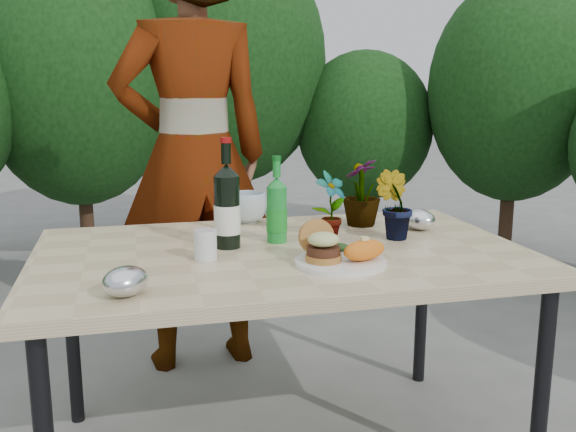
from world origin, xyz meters
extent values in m
cube|color=#CAB386|center=(0.00, 0.00, 0.73)|extent=(1.60, 1.00, 0.04)
cylinder|color=black|center=(0.72, -0.42, 0.35)|extent=(0.05, 0.05, 0.71)
cylinder|color=black|center=(-0.72, 0.42, 0.35)|extent=(0.05, 0.05, 0.71)
cylinder|color=black|center=(0.72, 0.42, 0.35)|extent=(0.05, 0.05, 0.71)
cylinder|color=#382316|center=(-0.80, 2.80, 0.21)|extent=(0.10, 0.10, 0.42)
ellipsoid|color=#1A4517|center=(-0.80, 2.80, 1.31)|extent=(1.35, 1.35, 1.78)
cylinder|color=#382316|center=(0.30, 3.00, 0.25)|extent=(0.10, 0.10, 0.50)
ellipsoid|color=#1A4517|center=(0.30, 3.00, 1.45)|extent=(1.48, 1.48, 1.89)
cylinder|color=#382316|center=(1.30, 2.70, 0.19)|extent=(0.10, 0.10, 0.38)
ellipsoid|color=#1A4517|center=(1.30, 2.70, 0.96)|extent=(1.05, 1.05, 1.15)
cylinder|color=#382316|center=(2.20, 2.10, 0.22)|extent=(0.10, 0.10, 0.44)
ellipsoid|color=#1A4517|center=(2.20, 2.10, 1.23)|extent=(1.22, 1.22, 1.59)
cylinder|color=white|center=(0.13, -0.21, 0.76)|extent=(0.28, 0.28, 0.01)
cylinder|color=#B7722D|center=(0.08, -0.21, 0.78)|extent=(0.11, 0.11, 0.02)
cylinder|color=#472314|center=(0.08, -0.21, 0.80)|extent=(0.10, 0.10, 0.02)
ellipsoid|color=beige|center=(0.08, -0.21, 0.83)|extent=(0.10, 0.10, 0.04)
cylinder|color=#B7722D|center=(0.08, -0.14, 0.82)|extent=(0.11, 0.06, 0.11)
ellipsoid|color=orange|center=(0.20, -0.23, 0.80)|extent=(0.17, 0.12, 0.06)
ellipsoid|color=olive|center=(0.13, -0.12, 0.78)|extent=(0.04, 0.04, 0.02)
ellipsoid|color=#193814|center=(0.16, -0.12, 0.78)|extent=(0.06, 0.04, 0.03)
cylinder|color=black|center=(-0.17, 0.07, 0.87)|extent=(0.08, 0.08, 0.24)
cylinder|color=white|center=(-0.17, 0.07, 0.85)|extent=(0.09, 0.09, 0.10)
cone|color=black|center=(-0.17, 0.07, 1.01)|extent=(0.08, 0.08, 0.04)
cylinder|color=black|center=(-0.17, 0.07, 1.07)|extent=(0.03, 0.03, 0.07)
cylinder|color=maroon|center=(-0.17, 0.07, 1.11)|extent=(0.04, 0.04, 0.02)
cylinder|color=#198B2E|center=(0.01, 0.11, 0.85)|extent=(0.07, 0.07, 0.19)
cylinder|color=#198C26|center=(0.01, 0.11, 0.83)|extent=(0.07, 0.07, 0.08)
cone|color=#198B2E|center=(0.01, 0.11, 0.96)|extent=(0.07, 0.07, 0.03)
cylinder|color=#198B2E|center=(0.01, 0.11, 1.01)|extent=(0.03, 0.03, 0.06)
cylinder|color=#0C5919|center=(0.01, 0.11, 1.04)|extent=(0.03, 0.03, 0.01)
cylinder|color=silver|center=(-0.26, -0.06, 0.80)|extent=(0.07, 0.07, 0.09)
imported|color=#2D5E20|center=(0.21, 0.13, 0.87)|extent=(0.15, 0.13, 0.24)
imported|color=#255E20|center=(0.42, 0.06, 0.87)|extent=(0.17, 0.17, 0.24)
imported|color=#1F581E|center=(0.38, 0.28, 0.88)|extent=(0.20, 0.20, 0.26)
imported|color=silver|center=(-0.03, 0.44, 0.81)|extent=(0.17, 0.17, 0.12)
ellipsoid|color=silver|center=(-0.50, -0.35, 0.79)|extent=(0.17, 0.17, 0.08)
ellipsoid|color=silver|center=(0.56, 0.16, 0.79)|extent=(0.15, 0.16, 0.08)
imported|color=#A06B50|center=(-0.20, 0.86, 0.97)|extent=(0.75, 0.54, 1.94)
camera|label=1|loc=(-0.48, -1.99, 1.30)|focal=40.00mm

